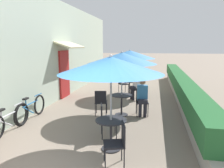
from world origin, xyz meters
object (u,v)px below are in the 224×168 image
Objects in this scene: patio_umbrella_near at (111,65)px; cafe_chair_near_left at (106,118)px; patio_table_near at (111,129)px; patio_umbrella_mid at (122,58)px; patio_umbrella_far at (130,54)px; bicycle_second at (31,109)px; cafe_chair_mid_left at (142,100)px; seated_patron_mid_left at (142,96)px; patio_table_far at (129,86)px; patio_table_mid at (122,101)px; cafe_chair_near_right at (118,141)px; cafe_chair_far_left at (138,88)px; coffee_cup_far at (131,81)px; seated_patron_far_left at (135,84)px; bicycle_leaning at (9,121)px; cafe_chair_far_right at (122,83)px; cafe_chair_mid_right at (101,101)px.

patio_umbrella_near is 1.57m from cafe_chair_near_left.
patio_table_near is 0.31× the size of patio_umbrella_mid.
bicycle_second is at bearing -125.06° from patio_umbrella_far.
cafe_chair_mid_left is 3.62m from bicycle_second.
cafe_chair_near_left is 2.09m from seated_patron_mid_left.
cafe_chair_near_left reaches higher than patio_table_far.
patio_table_far is at bearing 91.30° from patio_table_mid.
cafe_chair_near_right reaches higher than patio_table_far.
bicycle_second is at bearing 152.51° from patio_umbrella_near.
cafe_chair_far_left is (-0.31, 2.12, 0.00)m from cafe_chair_mid_left.
coffee_cup_far is at bearing 91.34° from patio_table_near.
patio_table_near is 0.81× the size of cafe_chair_near_left.
patio_umbrella_far reaches higher than seated_patron_far_left.
cafe_chair_near_left is 2.18m from cafe_chair_mid_left.
bicycle_leaning is (-2.74, -2.09, -1.58)m from patio_umbrella_mid.
cafe_chair_far_right reaches higher than patio_table_far.
seated_patron_mid_left is 4.07m from bicycle_leaning.
cafe_chair_far_left is at bearing -90.83° from cafe_chair_mid_left.
patio_umbrella_mid is at bearing 160.04° from cafe_chair_near_left.
patio_table_mid is (0.13, 1.84, -0.03)m from cafe_chair_near_left.
seated_patron_far_left is at bearing -14.55° from cafe_chair_near_right.
cafe_chair_far_right is at bearing 60.84° from bicycle_second.
cafe_chair_far_right is 9.67× the size of coffee_cup_far.
cafe_chair_far_left is at bearing 53.22° from bicycle_leaning.
cafe_chair_far_left is (0.23, 4.79, -1.41)m from patio_umbrella_near.
seated_patron_far_left is 0.55m from coffee_cup_far.
bicycle_second is (-2.89, 1.50, -0.13)m from patio_table_near.
patio_umbrella_near is 1.00× the size of patio_umbrella_mid.
patio_table_mid is at bearing -88.70° from patio_table_far.
patio_umbrella_far is at bearing 91.30° from patio_table_mid.
seated_patron_mid_left reaches higher than bicycle_second.
patio_table_mid is at bearing 93.10° from patio_umbrella_near.
patio_umbrella_far reaches higher than bicycle_leaning.
patio_umbrella_near reaches higher than cafe_chair_far_left.
cafe_chair_mid_right is at bearing 127.42° from seated_patron_far_left.
cafe_chair_near_left is at bearing -80.99° from cafe_chair_mid_right.
cafe_chair_mid_left is at bearing 32.13° from bicycle_leaning.
bicycle_leaning is 1.11m from bicycle_second.
patio_umbrella_mid is at bearing 0.00° from patio_table_mid.
seated_patron_mid_left is (0.55, 2.56, -1.23)m from patio_umbrella_near.
patio_umbrella_far reaches higher than cafe_chair_near_right.
cafe_chair_far_right is at bearing 96.07° from patio_umbrella_near.
cafe_chair_near_right is at bearing -85.58° from patio_table_far.
cafe_chair_near_right is 0.70× the size of seated_patron_mid_left.
cafe_chair_mid_right is (-1.36, -0.26, -0.17)m from seated_patron_mid_left.
patio_umbrella_mid is at bearing 139.57° from cafe_chair_far_left.
bicycle_second is (-2.75, -0.98, -0.13)m from patio_table_mid.
bicycle_second is at bearing -160.41° from patio_table_mid.
bicycle_leaning is at bearing -100.53° from cafe_chair_near_left.
patio_umbrella_near is at bearing -87.86° from patio_umbrella_far.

